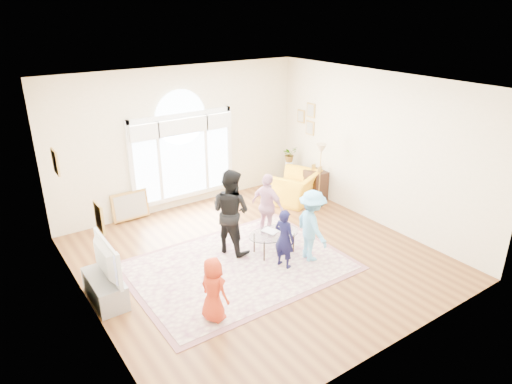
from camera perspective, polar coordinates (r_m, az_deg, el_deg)
ground at (r=8.63m, az=0.22°, el=-8.20°), size 6.00×6.00×0.00m
room_shell at (r=10.28m, az=-8.86°, el=6.19°), size 6.00×6.00×6.00m
area_rug at (r=8.36m, az=-2.19°, el=-9.25°), size 3.60×2.60×0.02m
rug_border at (r=8.36m, az=-2.19°, el=-9.27°), size 3.80×2.80×0.01m
tv_console at (r=7.78m, az=-18.33°, el=-11.41°), size 0.45×1.00×0.42m
television at (r=7.51m, az=-18.76°, el=-8.05°), size 0.17×1.09×0.63m
coffee_table at (r=8.60m, az=2.27°, el=-5.27°), size 1.07×0.74×0.54m
armchair at (r=10.89m, az=4.89°, el=0.59°), size 1.42×1.35×0.72m
side_cabinet at (r=11.13m, az=7.44°, el=0.92°), size 0.40×0.50×0.70m
floor_lamp at (r=10.37m, az=8.12°, el=4.73°), size 0.32×0.32×1.51m
plant_pedestal at (r=11.74m, az=4.14°, el=2.21°), size 0.20×0.20×0.70m
potted_plant at (r=11.56m, az=4.22°, el=4.75°), size 0.36×0.32×0.39m
leaning_picture at (r=10.41m, az=-15.26°, el=-3.39°), size 0.80×0.14×0.62m
child_red at (r=6.84m, az=-5.34°, el=-12.04°), size 0.45×0.57×1.03m
child_navy at (r=8.09m, az=3.55°, el=-5.81°), size 0.37×0.46×1.10m
child_black at (r=8.48m, az=-3.17°, el=-2.43°), size 0.86×0.96×1.64m
child_pink at (r=9.04m, az=1.47°, el=-1.79°), size 0.51×0.84×1.34m
child_blue at (r=8.31m, az=7.00°, el=-4.20°), size 0.65×0.95×1.35m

